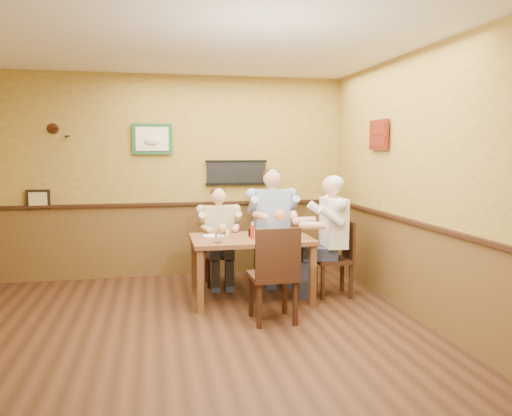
{
  "coord_description": "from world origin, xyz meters",
  "views": [
    {
      "loc": [
        -0.2,
        -4.56,
        1.77
      ],
      "look_at": [
        0.97,
        1.08,
        1.1
      ],
      "focal_mm": 35.0,
      "sensor_mm": 36.0,
      "label": 1
    }
  ],
  "objects_px": {
    "chair_right_end": "(333,258)",
    "cola_tumbler": "(282,236)",
    "chair_back_right": "(271,246)",
    "diner_white_elder": "(333,242)",
    "dining_table": "(251,245)",
    "water_glass_mid": "(276,237)",
    "chair_back_left": "(219,254)",
    "diner_tan_shirt": "(219,241)",
    "diner_blue_polo": "(271,231)",
    "salt_shaker": "(227,233)",
    "water_glass_left": "(218,238)",
    "pepper_shaker": "(250,233)",
    "hot_sauce_bottle": "(252,231)",
    "chair_near_side": "(273,274)"
  },
  "relations": [
    {
      "from": "chair_near_side",
      "to": "diner_blue_polo",
      "type": "distance_m",
      "value": 1.63
    },
    {
      "from": "water_glass_left",
      "to": "cola_tumbler",
      "type": "relative_size",
      "value": 0.98
    },
    {
      "from": "diner_tan_shirt",
      "to": "diner_white_elder",
      "type": "xyz_separation_m",
      "value": [
        1.3,
        -0.76,
        0.08
      ]
    },
    {
      "from": "diner_tan_shirt",
      "to": "pepper_shaker",
      "type": "bearing_deg",
      "value": -66.91
    },
    {
      "from": "diner_tan_shirt",
      "to": "pepper_shaker",
      "type": "relative_size",
      "value": 12.37
    },
    {
      "from": "diner_white_elder",
      "to": "water_glass_mid",
      "type": "distance_m",
      "value": 0.86
    },
    {
      "from": "dining_table",
      "to": "diner_tan_shirt",
      "type": "relative_size",
      "value": 1.21
    },
    {
      "from": "chair_back_right",
      "to": "diner_tan_shirt",
      "type": "relative_size",
      "value": 0.83
    },
    {
      "from": "diner_white_elder",
      "to": "salt_shaker",
      "type": "xyz_separation_m",
      "value": [
        -1.28,
        0.14,
        0.13
      ]
    },
    {
      "from": "hot_sauce_bottle",
      "to": "pepper_shaker",
      "type": "height_order",
      "value": "hot_sauce_bottle"
    },
    {
      "from": "chair_back_right",
      "to": "chair_right_end",
      "type": "relative_size",
      "value": 1.04
    },
    {
      "from": "dining_table",
      "to": "chair_near_side",
      "type": "bearing_deg",
      "value": -84.83
    },
    {
      "from": "diner_tan_shirt",
      "to": "diner_blue_polo",
      "type": "bearing_deg",
      "value": 5.08
    },
    {
      "from": "water_glass_left",
      "to": "hot_sauce_bottle",
      "type": "height_order",
      "value": "hot_sauce_bottle"
    },
    {
      "from": "dining_table",
      "to": "chair_back_right",
      "type": "relative_size",
      "value": 1.46
    },
    {
      "from": "chair_back_left",
      "to": "cola_tumbler",
      "type": "xyz_separation_m",
      "value": [
        0.59,
        -1.01,
        0.4
      ]
    },
    {
      "from": "chair_back_left",
      "to": "diner_white_elder",
      "type": "xyz_separation_m",
      "value": [
        1.3,
        -0.76,
        0.25
      ]
    },
    {
      "from": "diner_tan_shirt",
      "to": "dining_table",
      "type": "bearing_deg",
      "value": -67.68
    },
    {
      "from": "chair_back_left",
      "to": "diner_tan_shirt",
      "type": "xyz_separation_m",
      "value": [
        0.0,
        0.0,
        0.17
      ]
    },
    {
      "from": "chair_right_end",
      "to": "salt_shaker",
      "type": "distance_m",
      "value": 1.33
    },
    {
      "from": "diner_blue_polo",
      "to": "salt_shaker",
      "type": "xyz_separation_m",
      "value": [
        -0.7,
        -0.68,
        0.1
      ]
    },
    {
      "from": "dining_table",
      "to": "water_glass_mid",
      "type": "distance_m",
      "value": 0.44
    },
    {
      "from": "water_glass_mid",
      "to": "dining_table",
      "type": "bearing_deg",
      "value": 121.88
    },
    {
      "from": "diner_white_elder",
      "to": "chair_back_left",
      "type": "bearing_deg",
      "value": -116.46
    },
    {
      "from": "dining_table",
      "to": "chair_back_right",
      "type": "xyz_separation_m",
      "value": [
        0.43,
        0.78,
        -0.18
      ]
    },
    {
      "from": "diner_tan_shirt",
      "to": "water_glass_mid",
      "type": "distance_m",
      "value": 1.21
    },
    {
      "from": "diner_blue_polo",
      "to": "dining_table",
      "type": "bearing_deg",
      "value": -118.76
    },
    {
      "from": "chair_back_left",
      "to": "water_glass_mid",
      "type": "xyz_separation_m",
      "value": [
        0.51,
        -1.08,
        0.4
      ]
    },
    {
      "from": "diner_blue_polo",
      "to": "pepper_shaker",
      "type": "height_order",
      "value": "diner_blue_polo"
    },
    {
      "from": "chair_back_right",
      "to": "pepper_shaker",
      "type": "xyz_separation_m",
      "value": [
        -0.44,
        -0.74,
        0.32
      ]
    },
    {
      "from": "water_glass_mid",
      "to": "diner_white_elder",
      "type": "bearing_deg",
      "value": 21.55
    },
    {
      "from": "diner_tan_shirt",
      "to": "diner_blue_polo",
      "type": "distance_m",
      "value": 0.74
    },
    {
      "from": "water_glass_left",
      "to": "salt_shaker",
      "type": "relative_size",
      "value": 1.43
    },
    {
      "from": "chair_near_side",
      "to": "cola_tumbler",
      "type": "height_order",
      "value": "chair_near_side"
    },
    {
      "from": "water_glass_mid",
      "to": "pepper_shaker",
      "type": "relative_size",
      "value": 1.15
    },
    {
      "from": "chair_back_right",
      "to": "diner_white_elder",
      "type": "xyz_separation_m",
      "value": [
        0.58,
        -0.82,
        0.18
      ]
    },
    {
      "from": "chair_near_side",
      "to": "diner_tan_shirt",
      "type": "distance_m",
      "value": 1.56
    },
    {
      "from": "diner_tan_shirt",
      "to": "diner_white_elder",
      "type": "relative_size",
      "value": 0.88
    },
    {
      "from": "salt_shaker",
      "to": "diner_tan_shirt",
      "type": "bearing_deg",
      "value": 92.32
    },
    {
      "from": "diner_blue_polo",
      "to": "cola_tumbler",
      "type": "height_order",
      "value": "diner_blue_polo"
    },
    {
      "from": "salt_shaker",
      "to": "dining_table",
      "type": "bearing_deg",
      "value": -20.03
    },
    {
      "from": "water_glass_left",
      "to": "diner_white_elder",
      "type": "bearing_deg",
      "value": 9.14
    },
    {
      "from": "diner_tan_shirt",
      "to": "water_glass_mid",
      "type": "relative_size",
      "value": 10.75
    },
    {
      "from": "chair_back_left",
      "to": "diner_blue_polo",
      "type": "relative_size",
      "value": 0.59
    },
    {
      "from": "chair_back_right",
      "to": "diner_blue_polo",
      "type": "bearing_deg",
      "value": 0.0
    },
    {
      "from": "chair_back_left",
      "to": "dining_table",
      "type": "bearing_deg",
      "value": -67.68
    },
    {
      "from": "chair_right_end",
      "to": "cola_tumbler",
      "type": "height_order",
      "value": "chair_right_end"
    },
    {
      "from": "diner_tan_shirt",
      "to": "water_glass_left",
      "type": "relative_size",
      "value": 10.3
    },
    {
      "from": "chair_right_end",
      "to": "cola_tumbler",
      "type": "bearing_deg",
      "value": -66.61
    },
    {
      "from": "chair_near_side",
      "to": "diner_white_elder",
      "type": "height_order",
      "value": "diner_white_elder"
    }
  ]
}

